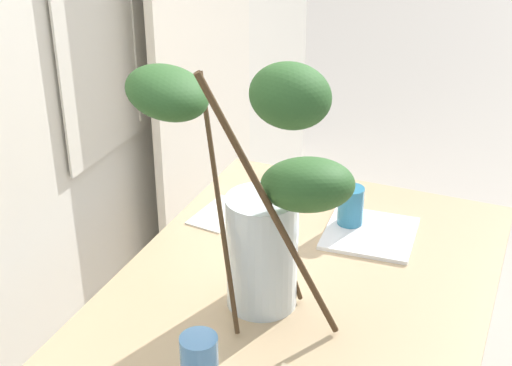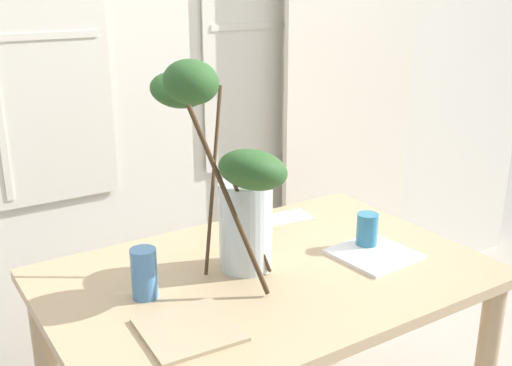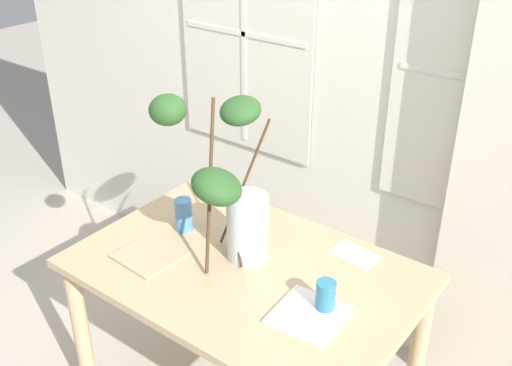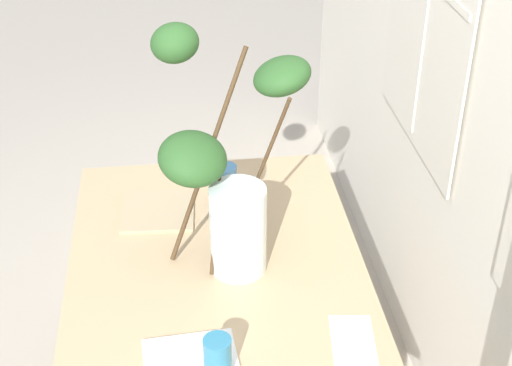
{
  "view_description": "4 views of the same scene",
  "coord_description": "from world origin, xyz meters",
  "px_view_note": "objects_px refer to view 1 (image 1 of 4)",
  "views": [
    {
      "loc": [
        -1.37,
        -0.47,
        1.81
      ],
      "look_at": [
        0.0,
        0.1,
        1.05
      ],
      "focal_mm": 52.27,
      "sensor_mm": 36.0,
      "label": 1
    },
    {
      "loc": [
        -0.95,
        -1.41,
        1.61
      ],
      "look_at": [
        0.02,
        0.09,
        1.02
      ],
      "focal_mm": 42.84,
      "sensor_mm": 36.0,
      "label": 2
    },
    {
      "loc": [
        1.19,
        -1.5,
        2.18
      ],
      "look_at": [
        0.02,
        0.04,
        1.13
      ],
      "focal_mm": 42.24,
      "sensor_mm": 36.0,
      "label": 3
    },
    {
      "loc": [
        1.7,
        -0.09,
        2.17
      ],
      "look_at": [
        -0.11,
        0.12,
        1.01
      ],
      "focal_mm": 52.46,
      "sensor_mm": 36.0,
      "label": 4
    }
  ],
  "objects_px": {
    "plate_square_right": "(370,233)",
    "drinking_glass_blue_right": "(351,207)",
    "dining_table": "(292,338)",
    "vase_with_branches": "(263,207)"
  },
  "relations": [
    {
      "from": "dining_table",
      "to": "vase_with_branches",
      "type": "distance_m",
      "value": 0.42
    },
    {
      "from": "vase_with_branches",
      "to": "drinking_glass_blue_right",
      "type": "bearing_deg",
      "value": -8.02
    },
    {
      "from": "dining_table",
      "to": "vase_with_branches",
      "type": "xyz_separation_m",
      "value": [
        -0.1,
        0.04,
        0.41
      ]
    },
    {
      "from": "dining_table",
      "to": "vase_with_branches",
      "type": "height_order",
      "value": "vase_with_branches"
    },
    {
      "from": "dining_table",
      "to": "drinking_glass_blue_right",
      "type": "height_order",
      "value": "drinking_glass_blue_right"
    },
    {
      "from": "plate_square_right",
      "to": "drinking_glass_blue_right",
      "type": "bearing_deg",
      "value": 68.79
    },
    {
      "from": "dining_table",
      "to": "drinking_glass_blue_right",
      "type": "xyz_separation_m",
      "value": [
        0.38,
        -0.03,
        0.18
      ]
    },
    {
      "from": "dining_table",
      "to": "vase_with_branches",
      "type": "relative_size",
      "value": 1.95
    },
    {
      "from": "drinking_glass_blue_right",
      "to": "dining_table",
      "type": "bearing_deg",
      "value": 175.84
    },
    {
      "from": "drinking_glass_blue_right",
      "to": "plate_square_right",
      "type": "height_order",
      "value": "drinking_glass_blue_right"
    }
  ]
}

